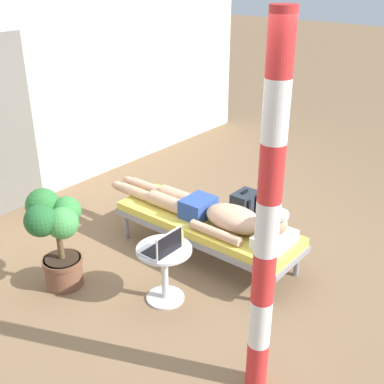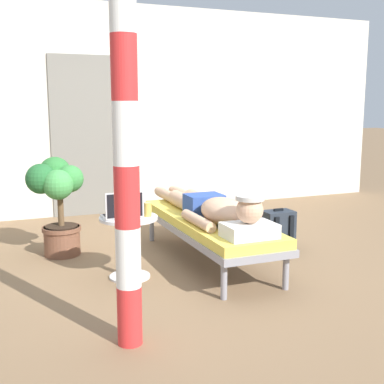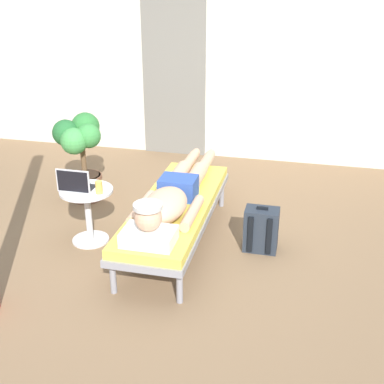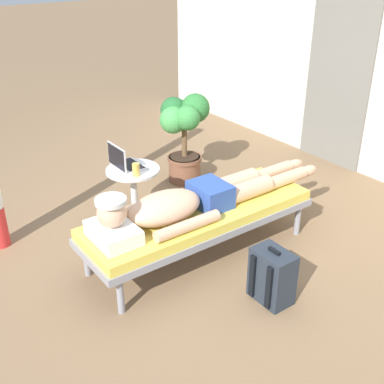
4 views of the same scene
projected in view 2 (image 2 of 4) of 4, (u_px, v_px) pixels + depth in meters
The scene contains 11 objects.
ground_plane at pixel (193, 270), 4.40m from camera, with size 40.00×40.00×0.00m, color #846647.
house_wall_back at pixel (132, 110), 6.72m from camera, with size 7.60×0.20×2.70m, color beige.
house_door_panel at pixel (84, 137), 6.43m from camera, with size 0.84×0.03×2.04m, color slate.
lounge_chair at pixel (209, 225), 4.59m from camera, with size 0.64×1.96×0.42m.
person_reclining at pixel (213, 208), 4.47m from camera, with size 0.53×2.17×0.33m.
side_table at pixel (129, 236), 4.16m from camera, with size 0.48×0.48×0.52m.
laptop at pixel (123, 211), 4.05m from camera, with size 0.31×0.24×0.23m.
drink_glass at pixel (148, 209), 4.13m from camera, with size 0.06×0.06×0.11m, color gold.
backpack at pixel (278, 231), 4.96m from camera, with size 0.30×0.26×0.42m.
potted_plant at pixel (57, 197), 4.75m from camera, with size 0.53×0.57×0.93m.
porch_post at pixel (126, 134), 2.84m from camera, with size 0.15×0.15×2.54m.
Camera 2 is at (-1.60, -3.90, 1.44)m, focal length 47.09 mm.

